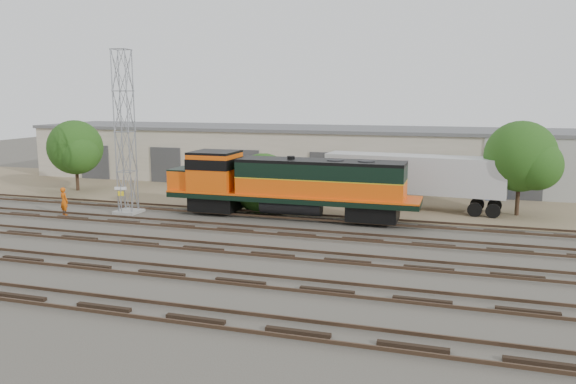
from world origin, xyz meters
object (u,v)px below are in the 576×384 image
(locomotive, at_px, (287,184))
(worker, at_px, (64,201))
(semi_trailer, at_px, (418,176))
(signal_tower, at_px, (125,135))

(locomotive, height_order, worker, locomotive)
(worker, relative_size, semi_trailer, 0.15)
(locomotive, distance_m, signal_tower, 11.94)
(signal_tower, distance_m, worker, 6.34)
(locomotive, bearing_deg, signal_tower, -171.89)
(locomotive, distance_m, worker, 15.78)
(locomotive, relative_size, signal_tower, 1.52)
(signal_tower, xyz_separation_m, semi_trailer, (19.70, 7.44, -3.06))
(worker, bearing_deg, semi_trailer, -138.35)
(locomotive, bearing_deg, worker, -166.72)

